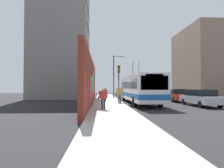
{
  "coord_description": "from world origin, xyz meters",
  "views": [
    {
      "loc": [
        -19.74,
        2.31,
        1.75
      ],
      "look_at": [
        0.24,
        1.16,
        2.17
      ],
      "focal_mm": 28.46,
      "sensor_mm": 36.0,
      "label": 1
    }
  ],
  "objects_px": {
    "pedestrian_at_curb": "(120,93)",
    "street_lamp": "(115,73)",
    "parked_car_red": "(175,95)",
    "pedestrian_midblock": "(105,93)",
    "parked_car_silver": "(200,97)",
    "traffic_light": "(119,77)",
    "pedestrian_near_wall": "(103,97)",
    "city_bus": "(138,88)"
  },
  "relations": [
    {
      "from": "pedestrian_at_curb",
      "to": "traffic_light",
      "type": "xyz_separation_m",
      "value": [
        1.98,
        -0.11,
        1.79
      ]
    },
    {
      "from": "parked_car_red",
      "to": "pedestrian_at_curb",
      "type": "height_order",
      "value": "pedestrian_at_curb"
    },
    {
      "from": "pedestrian_near_wall",
      "to": "pedestrian_midblock",
      "type": "bearing_deg",
      "value": -1.81
    },
    {
      "from": "city_bus",
      "to": "traffic_light",
      "type": "xyz_separation_m",
      "value": [
        0.65,
        2.15,
        1.25
      ]
    },
    {
      "from": "parked_car_silver",
      "to": "pedestrian_at_curb",
      "type": "distance_m",
      "value": 7.77
    },
    {
      "from": "parked_car_silver",
      "to": "street_lamp",
      "type": "relative_size",
      "value": 0.7
    },
    {
      "from": "city_bus",
      "to": "pedestrian_near_wall",
      "type": "xyz_separation_m",
      "value": [
        -6.72,
        4.02,
        -0.65
      ]
    },
    {
      "from": "pedestrian_at_curb",
      "to": "street_lamp",
      "type": "relative_size",
      "value": 0.26
    },
    {
      "from": "pedestrian_near_wall",
      "to": "street_lamp",
      "type": "bearing_deg",
      "value": -7.66
    },
    {
      "from": "pedestrian_near_wall",
      "to": "traffic_light",
      "type": "distance_m",
      "value": 7.84
    },
    {
      "from": "parked_car_silver",
      "to": "pedestrian_midblock",
      "type": "relative_size",
      "value": 2.96
    },
    {
      "from": "parked_car_red",
      "to": "parked_car_silver",
      "type": "bearing_deg",
      "value": -180.0
    },
    {
      "from": "pedestrian_near_wall",
      "to": "parked_car_silver",
      "type": "bearing_deg",
      "value": -70.51
    },
    {
      "from": "parked_car_silver",
      "to": "traffic_light",
      "type": "bearing_deg",
      "value": 60.81
    },
    {
      "from": "parked_car_red",
      "to": "pedestrian_midblock",
      "type": "height_order",
      "value": "pedestrian_midblock"
    },
    {
      "from": "city_bus",
      "to": "parked_car_silver",
      "type": "distance_m",
      "value": 6.31
    },
    {
      "from": "pedestrian_near_wall",
      "to": "traffic_light",
      "type": "height_order",
      "value": "traffic_light"
    },
    {
      "from": "parked_car_red",
      "to": "pedestrian_midblock",
      "type": "relative_size",
      "value": 2.94
    },
    {
      "from": "parked_car_red",
      "to": "pedestrian_midblock",
      "type": "xyz_separation_m",
      "value": [
        0.09,
        8.93,
        0.24
      ]
    },
    {
      "from": "parked_car_silver",
      "to": "parked_car_red",
      "type": "distance_m",
      "value": 5.7
    },
    {
      "from": "parked_car_silver",
      "to": "traffic_light",
      "type": "distance_m",
      "value": 8.68
    },
    {
      "from": "city_bus",
      "to": "parked_car_red",
      "type": "relative_size",
      "value": 2.63
    },
    {
      "from": "city_bus",
      "to": "pedestrian_at_curb",
      "type": "relative_size",
      "value": 7.06
    },
    {
      "from": "city_bus",
      "to": "parked_car_red",
      "type": "xyz_separation_m",
      "value": [
        2.24,
        -5.2,
        -0.88
      ]
    },
    {
      "from": "pedestrian_at_curb",
      "to": "parked_car_red",
      "type": "bearing_deg",
      "value": -64.4
    },
    {
      "from": "city_bus",
      "to": "parked_car_red",
      "type": "distance_m",
      "value": 5.73
    },
    {
      "from": "parked_car_red",
      "to": "pedestrian_near_wall",
      "type": "bearing_deg",
      "value": 134.19
    },
    {
      "from": "parked_car_silver",
      "to": "parked_car_red",
      "type": "height_order",
      "value": "same"
    },
    {
      "from": "pedestrian_midblock",
      "to": "street_lamp",
      "type": "relative_size",
      "value": 0.24
    },
    {
      "from": "parked_car_red",
      "to": "traffic_light",
      "type": "xyz_separation_m",
      "value": [
        -1.59,
        7.35,
        2.13
      ]
    },
    {
      "from": "pedestrian_near_wall",
      "to": "street_lamp",
      "type": "relative_size",
      "value": 0.23
    },
    {
      "from": "parked_car_red",
      "to": "pedestrian_at_curb",
      "type": "relative_size",
      "value": 2.69
    },
    {
      "from": "pedestrian_near_wall",
      "to": "pedestrian_at_curb",
      "type": "bearing_deg",
      "value": -18.05
    },
    {
      "from": "street_lamp",
      "to": "traffic_light",
      "type": "bearing_deg",
      "value": 179.05
    },
    {
      "from": "parked_car_red",
      "to": "pedestrian_at_curb",
      "type": "bearing_deg",
      "value": 115.6
    },
    {
      "from": "pedestrian_at_curb",
      "to": "street_lamp",
      "type": "distance_m",
      "value": 9.83
    },
    {
      "from": "pedestrian_midblock",
      "to": "pedestrian_near_wall",
      "type": "height_order",
      "value": "pedestrian_midblock"
    },
    {
      "from": "parked_car_silver",
      "to": "pedestrian_midblock",
      "type": "xyz_separation_m",
      "value": [
        5.79,
        8.93,
        0.24
      ]
    },
    {
      "from": "pedestrian_midblock",
      "to": "pedestrian_at_curb",
      "type": "bearing_deg",
      "value": -158.14
    },
    {
      "from": "pedestrian_at_curb",
      "to": "pedestrian_near_wall",
      "type": "bearing_deg",
      "value": 161.95
    },
    {
      "from": "pedestrian_midblock",
      "to": "traffic_light",
      "type": "bearing_deg",
      "value": -136.75
    },
    {
      "from": "pedestrian_midblock",
      "to": "parked_car_silver",
      "type": "bearing_deg",
      "value": -122.94
    }
  ]
}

